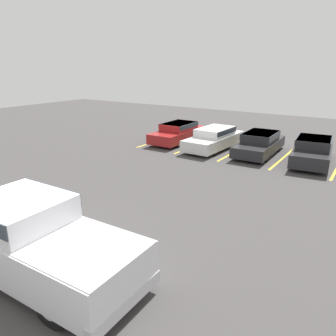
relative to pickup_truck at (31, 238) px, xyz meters
The scene contains 11 objects.
ground_plane 1.22m from the pickup_truck, behind, with size 60.00×60.00×0.00m, color #423F3F.
stall_stripe_a 15.04m from the pickup_truck, 112.74° to the left, with size 0.12×5.18×0.01m, color yellow.
stall_stripe_b 14.21m from the pickup_truck, 102.56° to the left, with size 0.12×5.18×0.01m, color yellow.
stall_stripe_c 13.88m from the pickup_truck, 91.53° to the left, with size 0.12×5.18×0.01m, color yellow.
stall_stripe_d 14.07m from the pickup_truck, 80.38° to the left, with size 0.12×5.18×0.01m, color yellow.
pickup_truck is the anchor object (origin of this frame).
parked_sedan_a 14.73m from the pickup_truck, 107.80° to the left, with size 1.80×4.63×1.25m.
parked_sedan_b 13.76m from the pickup_truck, 97.22° to the left, with size 2.00×4.83×1.26m.
parked_sedan_c 13.96m from the pickup_truck, 86.09° to the left, with size 1.87×4.63×1.24m.
parked_sedan_d 14.15m from the pickup_truck, 74.39° to the left, with size 2.16×4.41×1.32m.
wheel_stop_curb 17.13m from the pickup_truck, 101.63° to the left, with size 1.81×0.20×0.14m, color #B7B2A8.
Camera 1 is at (7.27, -4.02, 4.88)m, focal length 35.00 mm.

